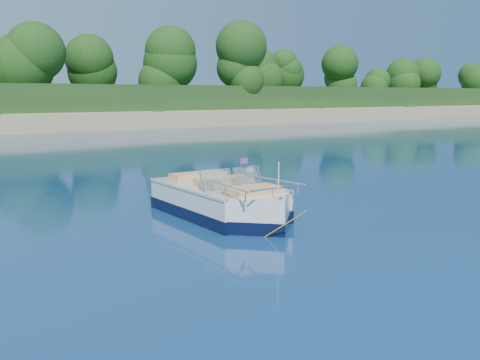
% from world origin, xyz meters
% --- Properties ---
extents(ground, '(160.00, 160.00, 0.00)m').
position_xyz_m(ground, '(0.00, 0.00, 0.00)').
color(ground, '#091F44').
rests_on(ground, ground).
extents(motorboat, '(2.02, 5.50, 1.83)m').
position_xyz_m(motorboat, '(1.38, 0.85, 0.36)').
color(motorboat, silver).
rests_on(motorboat, ground).
extents(tow_tube, '(1.59, 1.59, 0.35)m').
position_xyz_m(tow_tube, '(3.03, 2.42, 0.09)').
color(tow_tube, '#FFF900').
rests_on(tow_tube, ground).
extents(boy, '(0.67, 0.85, 1.52)m').
position_xyz_m(boy, '(3.07, 2.37, 0.00)').
color(boy, tan).
rests_on(boy, ground).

